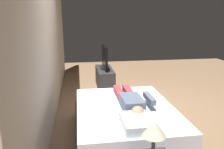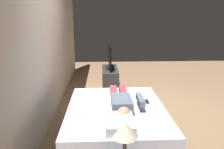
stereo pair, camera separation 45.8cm
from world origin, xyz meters
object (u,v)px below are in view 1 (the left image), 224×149
at_px(pillow, 136,123).
at_px(lamp, 154,129).
at_px(tv, 105,58).
at_px(bed, 125,124).
at_px(remote, 154,100).
at_px(person, 131,101).
at_px(tv_stand, 105,78).

relative_size(pillow, lamp, 1.14).
bearing_deg(tv, bed, 179.83).
xyz_separation_m(bed, remote, (0.18, -0.49, 0.29)).
relative_size(person, tv_stand, 1.15).
distance_m(pillow, person, 0.68).
height_order(pillow, remote, pillow).
height_order(bed, lamp, lamp).
xyz_separation_m(bed, tv_stand, (2.64, -0.01, -0.01)).
height_order(person, tv_stand, person).
height_order(bed, tv, tv).
bearing_deg(lamp, person, -3.87).
height_order(person, lamp, lamp).
relative_size(bed, remote, 12.84).
distance_m(tv_stand, tv, 0.53).
bearing_deg(remote, tv_stand, 11.06).
relative_size(pillow, remote, 3.20).
bearing_deg(lamp, tv_stand, -0.16).
distance_m(remote, tv_stand, 2.53).
bearing_deg(tv, lamp, 179.84).
height_order(pillow, tv, tv).
xyz_separation_m(bed, person, (0.03, -0.08, 0.36)).
relative_size(bed, tv_stand, 1.75).
xyz_separation_m(remote, lamp, (-1.44, 0.49, 0.30)).
bearing_deg(tv_stand, person, -178.32).
bearing_deg(bed, tv_stand, -0.17).
bearing_deg(pillow, tv_stand, -0.14).
bearing_deg(person, lamp, 176.13).
bearing_deg(pillow, lamp, 179.75).
bearing_deg(remote, lamp, 161.16).
height_order(pillow, lamp, lamp).
bearing_deg(bed, remote, -69.81).
xyz_separation_m(tv_stand, lamp, (-3.91, 0.01, 0.60)).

